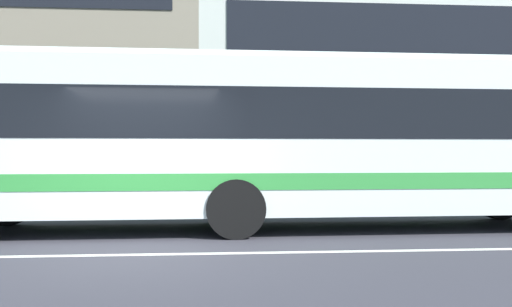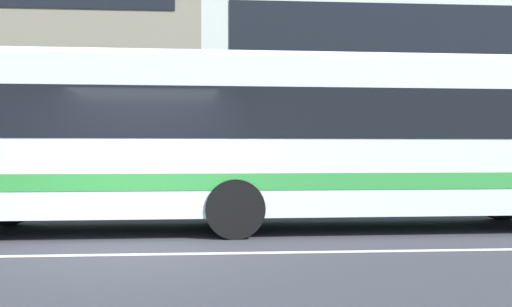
% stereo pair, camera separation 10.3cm
% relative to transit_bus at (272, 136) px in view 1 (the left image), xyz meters
% --- Properties ---
extents(ground_plane, '(160.00, 160.00, 0.00)m').
position_rel_transit_bus_xyz_m(ground_plane, '(-2.26, -2.58, -1.75)').
color(ground_plane, '#36353E').
extents(lane_centre_line, '(60.00, 0.16, 0.01)m').
position_rel_transit_bus_xyz_m(lane_centre_line, '(-2.26, -2.58, -1.75)').
color(lane_centre_line, silver).
rests_on(lane_centre_line, ground_plane).
extents(hedge_row_far, '(23.41, 1.10, 1.03)m').
position_rel_transit_bus_xyz_m(hedge_row_far, '(-3.42, 3.96, -1.24)').
color(hedge_row_far, '#21532B').
rests_on(hedge_row_far, ground_plane).
extents(apartment_block_right, '(23.29, 10.03, 9.59)m').
position_rel_transit_bus_xyz_m(apartment_block_right, '(10.23, 13.80, 3.04)').
color(apartment_block_right, silver).
rests_on(apartment_block_right, ground_plane).
extents(transit_bus, '(12.24, 2.75, 3.18)m').
position_rel_transit_bus_xyz_m(transit_bus, '(0.00, 0.00, 0.00)').
color(transit_bus, silver).
rests_on(transit_bus, ground_plane).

